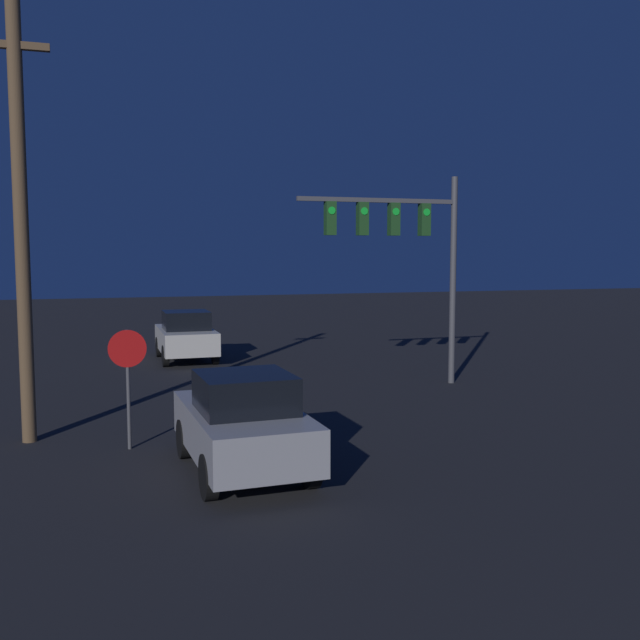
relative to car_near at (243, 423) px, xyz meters
name	(u,v)px	position (x,y,z in m)	size (l,w,h in m)	color
car_near	(243,423)	(0.00, 0.00, 0.00)	(1.97, 4.00, 1.75)	#99999E
car_far	(186,336)	(0.58, 13.12, 0.00)	(1.87, 3.96, 1.75)	beige
traffic_signal_mast	(405,239)	(5.92, 6.52, 3.28)	(4.74, 0.30, 5.91)	#4C4C51
stop_sign	(128,366)	(-1.82, 2.10, 0.75)	(0.72, 0.07, 2.32)	#4C4C51
utility_pole	(21,220)	(-3.71, 3.27, 3.55)	(1.28, 0.28, 8.58)	brown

